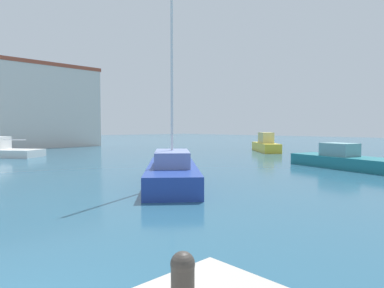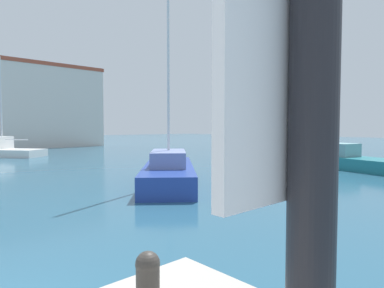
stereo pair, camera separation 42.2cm
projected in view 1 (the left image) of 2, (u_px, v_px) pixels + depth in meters
water at (126, 159)px, 28.57m from camera, size 160.00×160.00×0.00m
mooring_bollard at (183, 275)px, 3.49m from camera, size 0.26×0.26×0.55m
sailboat_blue_behind_lamppost at (172, 170)px, 16.09m from camera, size 7.03×7.77×12.86m
motorboat_yellow_near_pier at (266, 145)px, 37.50m from camera, size 5.70×6.02×2.16m
motorboat_teal_inner_mooring at (349, 160)px, 22.21m from camera, size 4.57×8.57×1.66m
waterfront_apartments at (46, 106)px, 45.80m from camera, size 14.10×5.21×11.33m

